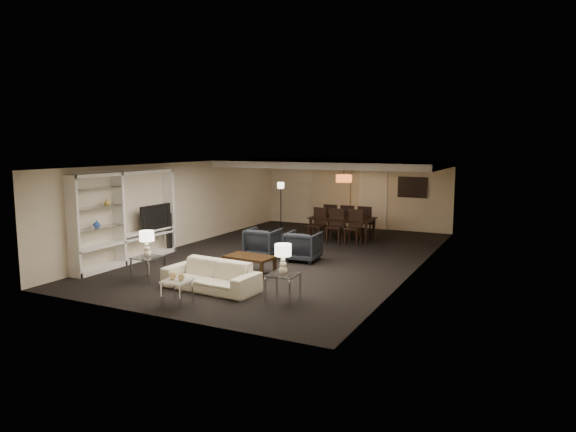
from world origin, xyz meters
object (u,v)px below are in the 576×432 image
(side_table_left, at_px, (148,269))
(dining_table, at_px, (342,229))
(side_table_right, at_px, (283,287))
(vase_amber, at_px, (107,202))
(chair_fl, at_px, (332,219))
(chair_fm, at_px, (349,221))
(table_lamp_right, at_px, (283,259))
(vase_blue, at_px, (97,224))
(pendant_light, at_px, (344,178))
(chair_nr, at_px, (353,228))
(table_lamp_left, at_px, (147,244))
(armchair_right, at_px, (303,246))
(chair_nl, at_px, (317,225))
(coffee_table, at_px, (250,264))
(sofa, at_px, (211,276))
(television, at_px, (152,217))
(chair_fr, at_px, (366,222))
(armchair_left, at_px, (263,242))
(floor_lamp, at_px, (281,205))
(chair_nm, at_px, (335,226))
(marble_table, at_px, (177,292))

(side_table_left, distance_m, dining_table, 6.97)
(side_table_right, xyz_separation_m, vase_amber, (-5.04, 0.47, 1.37))
(chair_fl, height_order, chair_fm, same)
(table_lamp_right, height_order, chair_fm, table_lamp_right)
(table_lamp_right, xyz_separation_m, vase_blue, (-5.04, 0.12, 0.32))
(pendant_light, relative_size, chair_nr, 0.50)
(table_lamp_right, bearing_deg, chair_nr, 96.30)
(side_table_left, bearing_deg, table_lamp_left, 0.00)
(armchair_right, relative_size, chair_nl, 0.81)
(coffee_table, relative_size, vase_amber, 7.07)
(sofa, bearing_deg, side_table_right, 4.11)
(side_table_right, height_order, vase_blue, vase_blue)
(vase_amber, bearing_deg, sofa, -8.02)
(armchair_right, height_order, television, television)
(side_table_right, relative_size, chair_fr, 0.54)
(chair_nl, bearing_deg, chair_nr, 7.45)
(table_lamp_left, xyz_separation_m, chair_fl, (1.54, 7.28, -0.30))
(armchair_left, bearing_deg, chair_fr, -115.65)
(sofa, distance_m, chair_nl, 5.98)
(pendant_light, bearing_deg, chair_fm, 29.91)
(armchair_right, xyz_separation_m, dining_table, (-0.16, 3.33, -0.03))
(chair_fl, distance_m, chair_fm, 0.60)
(table_lamp_right, distance_m, floor_lamp, 8.69)
(vase_blue, height_order, chair_nl, vase_blue)
(sofa, xyz_separation_m, dining_table, (0.44, 6.63, 0.05))
(sofa, distance_m, chair_nm, 6.00)
(armchair_left, xyz_separation_m, chair_nl, (0.44, 2.68, 0.14))
(table_lamp_right, height_order, chair_fl, table_lamp_right)
(chair_nl, bearing_deg, television, -121.06)
(armchair_left, distance_m, side_table_left, 3.48)
(chair_nr, bearing_deg, vase_blue, -124.24)
(armchair_right, relative_size, table_lamp_left, 1.44)
(television, xyz_separation_m, chair_fl, (3.15, 5.25, -0.56))
(armchair_right, distance_m, chair_nl, 2.79)
(dining_table, height_order, chair_fl, chair_fl)
(table_lamp_left, distance_m, floor_lamp, 7.73)
(table_lamp_left, distance_m, chair_nr, 6.58)
(chair_fm, bearing_deg, armchair_left, 72.92)
(marble_table, bearing_deg, chair_fm, 86.99)
(sofa, height_order, chair_nm, chair_nm)
(chair_fl, height_order, chair_fr, same)
(chair_nm, bearing_deg, armchair_right, -91.66)
(chair_nm, relative_size, floor_lamp, 0.63)
(pendant_light, distance_m, chair_nr, 2.00)
(chair_fm, bearing_deg, chair_nm, 87.57)
(vase_blue, relative_size, dining_table, 0.09)
(chair_nl, bearing_deg, armchair_left, -91.87)
(chair_nm, bearing_deg, vase_amber, -129.50)
(armchair_right, bearing_deg, chair_nm, -90.28)
(vase_amber, height_order, floor_lamp, vase_amber)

